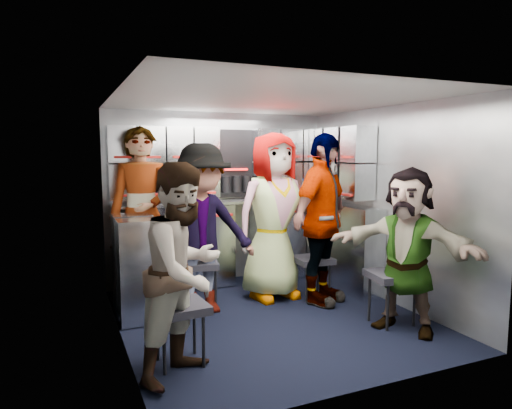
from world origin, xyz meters
name	(u,v)px	position (x,y,z in m)	size (l,w,h in m)	color
floor	(270,317)	(0.00, 0.00, 0.00)	(3.00, 3.00, 0.00)	black
wall_back	(220,197)	(0.00, 1.50, 1.05)	(2.80, 0.04, 2.10)	gray
wall_left	(119,220)	(-1.40, 0.00, 1.05)	(0.04, 3.00, 2.10)	gray
wall_right	(388,205)	(1.40, 0.00, 1.05)	(0.04, 3.00, 2.10)	gray
ceiling	(271,99)	(0.00, 0.00, 2.10)	(2.80, 3.00, 0.02)	silver
cart_bank_back	(226,244)	(0.00, 1.29, 0.49)	(2.68, 0.38, 0.99)	#A5ABB6
cart_bank_left	(136,267)	(-1.19, 0.56, 0.49)	(0.38, 0.76, 0.99)	#A5ABB6
counter	(225,202)	(0.00, 1.29, 1.01)	(2.68, 0.42, 0.03)	silver
locker_bank_back	(223,162)	(0.00, 1.35, 1.49)	(2.68, 0.28, 0.82)	#A5ABB6
locker_bank_right	(340,163)	(1.25, 0.70, 1.49)	(0.28, 1.00, 0.82)	#A5ABB6
right_cabinet	(343,246)	(1.25, 0.60, 0.50)	(0.28, 1.20, 1.00)	#A5ABB6
coffee_niche	(235,164)	(0.18, 1.41, 1.47)	(0.46, 0.16, 0.84)	black
red_latch_strip	(231,215)	(0.00, 1.09, 0.88)	(2.60, 0.02, 0.03)	#AC1713
jump_seat_near_left	(179,311)	(-1.05, -0.63, 0.42)	(0.43, 0.41, 0.47)	black
jump_seat_mid_left	(197,266)	(-0.56, 0.59, 0.43)	(0.48, 0.46, 0.49)	black
jump_seat_center	(266,262)	(0.31, 0.75, 0.36)	(0.36, 0.34, 0.41)	black
jump_seat_mid_right	(313,262)	(0.70, 0.37, 0.41)	(0.41, 0.39, 0.46)	black
jump_seat_near_right	(392,278)	(0.99, -0.60, 0.44)	(0.47, 0.45, 0.50)	black
attendant_standing	(143,216)	(-1.05, 0.94, 0.94)	(0.69, 0.45, 1.89)	black
attendant_arc_a	(185,271)	(-1.05, -0.81, 0.77)	(0.75, 0.59, 1.55)	black
attendant_arc_b	(202,229)	(-0.56, 0.41, 0.85)	(1.10, 0.63, 1.70)	black
attendant_arc_c	(273,216)	(0.31, 0.57, 0.91)	(0.89, 0.58, 1.83)	black
attendant_arc_d	(322,219)	(0.70, 0.19, 0.91)	(1.06, 0.44, 1.81)	black
attendant_arc_e	(407,250)	(0.99, -0.78, 0.74)	(1.38, 0.44, 1.49)	black
bottle_left	(177,192)	(-0.60, 1.24, 1.16)	(0.06, 0.06, 0.25)	white
bottle_mid	(188,192)	(-0.47, 1.24, 1.16)	(0.06, 0.06, 0.25)	white
bottle_right	(302,189)	(1.03, 1.24, 1.14)	(0.07, 0.07, 0.22)	white
cup_left	(136,201)	(-1.07, 1.23, 1.08)	(0.08, 0.08, 0.09)	#C8B88D
cup_right	(289,194)	(0.83, 1.23, 1.08)	(0.07, 0.07, 0.10)	#C8B88D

